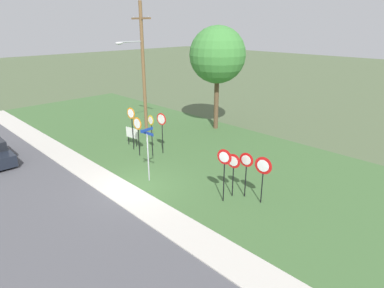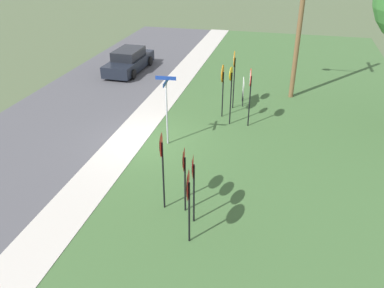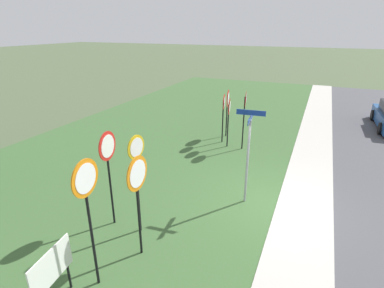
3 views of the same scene
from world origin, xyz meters
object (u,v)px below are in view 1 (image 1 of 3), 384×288
Objects in this scene: yield_sign_far_left at (246,165)px; street_name_post at (148,150)px; utility_pole at (142,66)px; oak_tree_left at (218,55)px; yield_sign_near_left at (263,169)px; stop_sign_near_right at (162,124)px; stop_sign_far_left at (151,128)px; yield_sign_near_right at (233,165)px; notice_board at (132,134)px; yield_sign_far_right at (224,163)px; stop_sign_near_left at (138,128)px; stop_sign_far_center at (131,119)px.

street_name_post is at bearing -165.48° from yield_sign_far_left.
utility_pole reaches higher than oak_tree_left.
yield_sign_far_left is (-0.88, -0.08, -0.03)m from yield_sign_near_left.
yield_sign_near_left is at bearing -11.23° from utility_pole.
stop_sign_near_right is 0.84m from stop_sign_far_left.
stop_sign_far_left reaches higher than yield_sign_far_left.
yield_sign_near_right is 1.77× the size of notice_board.
yield_sign_far_right is (-1.33, -1.16, 0.25)m from yield_sign_near_left.
stop_sign_near_left reaches higher than yield_sign_near_left.
notice_board is at bearing 155.61° from stop_sign_near_left.
utility_pole is at bearing 150.41° from yield_sign_far_right.
oak_tree_left reaches higher than notice_board.
yield_sign_near_right is (6.70, -0.35, -0.27)m from stop_sign_far_left.
stop_sign_far_center reaches higher than yield_sign_far_right.
stop_sign_far_left reaches higher than notice_board.
street_name_post reaches higher than yield_sign_far_right.
yield_sign_far_left is 5.15m from street_name_post.
stop_sign_far_left is 6.72m from yield_sign_near_right.
street_name_post is (2.52, -3.02, -0.22)m from stop_sign_near_right.
stop_sign_near_right is 7.22m from yield_sign_far_left.
yield_sign_near_left is 0.88× the size of yield_sign_far_right.
yield_sign_near_left is at bearing -9.26° from notice_board.
stop_sign_far_center is at bearing -170.75° from stop_sign_far_left.
yield_sign_far_right is at bearing -148.29° from yield_sign_near_left.
yield_sign_near_right is (6.71, -1.19, -0.32)m from stop_sign_near_right.
utility_pole is at bearing 140.14° from street_name_post.
yield_sign_far_right is (6.72, -1.88, 0.02)m from stop_sign_near_right.
stop_sign_far_left is at bearing 171.51° from yield_sign_near_left.
stop_sign_far_left is 7.16m from yield_sign_far_left.
stop_sign_near_right is at bearing -79.66° from oak_tree_left.
notice_board is at bearing 144.09° from stop_sign_far_center.
stop_sign_near_left is 0.94× the size of stop_sign_far_left.
yield_sign_near_left is 12.40m from oak_tree_left.
street_name_post is at bearing -29.61° from stop_sign_far_center.
yield_sign_far_left is at bearing -41.25° from oak_tree_left.
oak_tree_left is (1.38, 7.09, 4.87)m from notice_board.
yield_sign_near_left is (8.04, 0.12, -0.19)m from stop_sign_far_left.
notice_board is at bearing 167.59° from yield_sign_far_left.
stop_sign_near_right is 2.86m from notice_board.
yield_sign_near_left is 1.01× the size of yield_sign_far_left.
notice_board is (-2.58, 0.28, -1.08)m from stop_sign_far_left.
utility_pole is 5.70m from oak_tree_left.
notice_board is (-9.29, 0.63, -0.81)m from yield_sign_near_right.
yield_sign_far_left is at bearing -12.46° from utility_pole.
stop_sign_near_left is 2.25m from notice_board.
stop_sign_near_right is at bearing 59.87° from stop_sign_near_left.
yield_sign_far_right is (7.44, -0.55, 0.12)m from stop_sign_near_left.
yield_sign_near_right is 9.34m from notice_board.
street_name_post reaches higher than yield_sign_near_left.
stop_sign_far_center is at bearing -49.59° from utility_pole.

